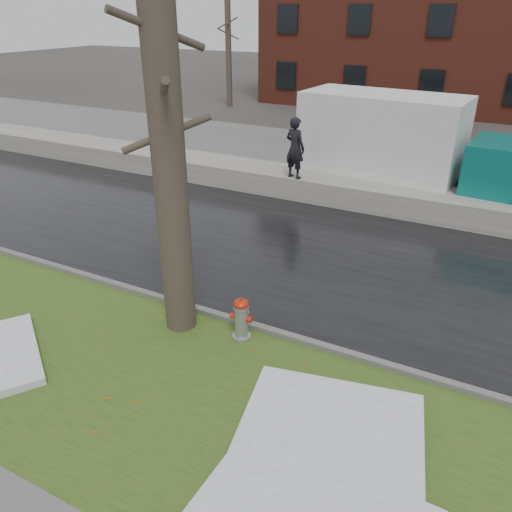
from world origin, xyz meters
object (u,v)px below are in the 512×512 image
at_px(box_truck, 412,146).
at_px(fire_hydrant, 241,317).
at_px(tree, 167,138).
at_px(worker, 295,148).

bearing_deg(box_truck, fire_hydrant, -90.66).
xyz_separation_m(fire_hydrant, box_truck, (0.98, 9.41, 1.20)).
relative_size(tree, box_truck, 0.75).
bearing_deg(tree, worker, 96.96).
relative_size(tree, worker, 3.80).
bearing_deg(worker, tree, 113.06).
height_order(fire_hydrant, worker, worker).
bearing_deg(tree, fire_hydrant, 6.17).
height_order(fire_hydrant, tree, tree).
xyz_separation_m(fire_hydrant, tree, (-1.28, -0.14, 3.20)).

